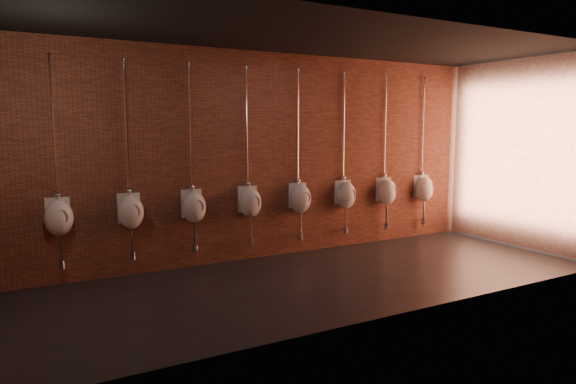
% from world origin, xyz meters
% --- Properties ---
extents(ground, '(8.50, 8.50, 0.00)m').
position_xyz_m(ground, '(0.00, 0.00, 0.00)').
color(ground, black).
rests_on(ground, ground).
extents(room_shell, '(8.54, 3.04, 3.22)m').
position_xyz_m(room_shell, '(0.00, 0.00, 2.01)').
color(room_shell, black).
rests_on(room_shell, ground).
extents(urinal_1, '(0.40, 0.37, 2.71)m').
position_xyz_m(urinal_1, '(-2.91, 1.38, 0.92)').
color(urinal_1, white).
rests_on(urinal_1, ground).
extents(urinal_2, '(0.40, 0.37, 2.71)m').
position_xyz_m(urinal_2, '(-2.01, 1.38, 0.92)').
color(urinal_2, white).
rests_on(urinal_2, ground).
extents(urinal_3, '(0.40, 0.37, 2.71)m').
position_xyz_m(urinal_3, '(-1.12, 1.38, 0.92)').
color(urinal_3, white).
rests_on(urinal_3, ground).
extents(urinal_4, '(0.40, 0.37, 2.71)m').
position_xyz_m(urinal_4, '(-0.22, 1.38, 0.92)').
color(urinal_4, white).
rests_on(urinal_4, ground).
extents(urinal_5, '(0.40, 0.37, 2.71)m').
position_xyz_m(urinal_5, '(0.67, 1.38, 0.92)').
color(urinal_5, white).
rests_on(urinal_5, ground).
extents(urinal_6, '(0.40, 0.37, 2.71)m').
position_xyz_m(urinal_6, '(1.57, 1.38, 0.92)').
color(urinal_6, white).
rests_on(urinal_6, ground).
extents(urinal_7, '(0.40, 0.37, 2.71)m').
position_xyz_m(urinal_7, '(2.46, 1.38, 0.92)').
color(urinal_7, white).
rests_on(urinal_7, ground).
extents(urinal_8, '(0.40, 0.37, 2.71)m').
position_xyz_m(urinal_8, '(3.36, 1.38, 0.92)').
color(urinal_8, white).
rests_on(urinal_8, ground).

